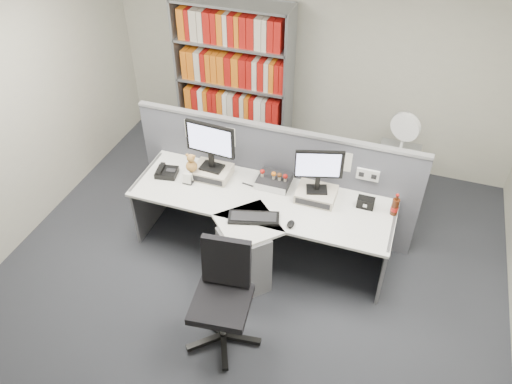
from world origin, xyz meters
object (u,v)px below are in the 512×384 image
at_px(monitor_left, 210,143).
at_px(speaker, 366,203).
at_px(desk, 254,231).
at_px(monitor_right, 319,168).
at_px(shelving_unit, 234,85).
at_px(desk_phone, 166,172).
at_px(mouse, 291,224).
at_px(filing_cabinet, 394,181).
at_px(desk_calendar, 188,179).
at_px(cola_bottle, 395,207).
at_px(desk_fan, 405,130).
at_px(keyboard, 254,218).
at_px(office_chair, 223,293).
at_px(desktop_pc, 274,181).

distance_m(monitor_left, speaker, 1.62).
distance_m(desk, monitor_right, 0.90).
xyz_separation_m(speaker, shelving_unit, (-1.89, 1.44, 0.20)).
xyz_separation_m(monitor_left, speaker, (1.58, 0.03, -0.36)).
relative_size(desk_phone, speaker, 1.48).
bearing_deg(monitor_right, mouse, -105.35).
distance_m(monitor_right, mouse, 0.59).
bearing_deg(monitor_right, filing_cabinet, 55.80).
distance_m(desk, desk_calendar, 0.86).
bearing_deg(mouse, cola_bottle, 28.46).
height_order(desk, desk_phone, desk_phone).
bearing_deg(mouse, desk, 168.99).
height_order(filing_cabinet, desk_fan, desk_fan).
bearing_deg(shelving_unit, desk_calendar, -85.83).
xyz_separation_m(monitor_right, mouse, (-0.13, -0.46, -0.36)).
bearing_deg(cola_bottle, keyboard, -157.95).
xyz_separation_m(monitor_left, desk_calendar, (-0.19, -0.19, -0.36)).
bearing_deg(speaker, monitor_left, -179.05).
bearing_deg(desk_fan, mouse, -118.98).
bearing_deg(mouse, monitor_left, 154.80).
distance_m(speaker, desk_fan, 1.05).
height_order(monitor_left, office_chair, monitor_left).
distance_m(desk_calendar, shelving_unit, 1.67).
bearing_deg(desktop_pc, desk_calendar, -162.39).
xyz_separation_m(monitor_left, keyboard, (0.62, -0.48, -0.40)).
bearing_deg(desktop_pc, office_chair, -91.29).
distance_m(monitor_right, desk_calendar, 1.34).
bearing_deg(filing_cabinet, mouse, -118.97).
xyz_separation_m(desk, cola_bottle, (1.26, 0.40, 0.35)).
bearing_deg(monitor_right, office_chair, -111.08).
height_order(monitor_left, cola_bottle, monitor_left).
height_order(desktop_pc, cola_bottle, cola_bottle).
bearing_deg(cola_bottle, monitor_right, -178.73).
height_order(keyboard, desk_calendar, desk_calendar).
bearing_deg(speaker, desk_calendar, -172.97).
bearing_deg(keyboard, desk, 107.13).
xyz_separation_m(cola_bottle, shelving_unit, (-2.16, 1.45, 0.17)).
bearing_deg(keyboard, filing_cabinet, 52.00).
distance_m(keyboard, filing_cabinet, 1.94).
xyz_separation_m(monitor_right, keyboard, (-0.48, -0.48, -0.36)).
distance_m(desk_calendar, desk_fan, 2.33).
distance_m(desktop_pc, desk_fan, 1.51).
bearing_deg(mouse, desktop_pc, 121.79).
xyz_separation_m(desk, filing_cabinet, (1.20, 1.40, -0.11)).
relative_size(keyboard, shelving_unit, 0.25).
distance_m(keyboard, cola_bottle, 1.33).
bearing_deg(desk, desk_phone, 166.89).
xyz_separation_m(monitor_left, cola_bottle, (1.85, 0.02, -0.32)).
relative_size(desk, office_chair, 2.56).
relative_size(speaker, office_chair, 0.16).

